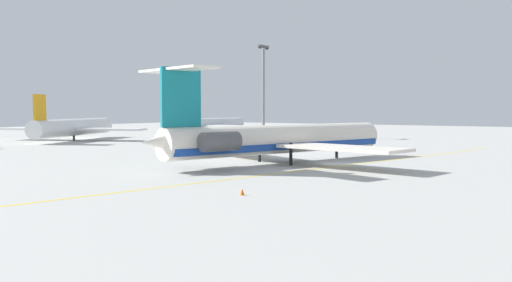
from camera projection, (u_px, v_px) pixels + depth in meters
The scene contains 8 objects.
ground at pixel (334, 164), 69.50m from camera, with size 333.08×333.08×0.00m, color #ADADA8.
main_jetliner at pixel (275, 139), 70.15m from camera, with size 39.33×35.22×11.65m.
airliner_mid_left at pixel (76, 127), 122.46m from camera, with size 31.54×31.83×9.92m.
airliner_mid_right at pixel (208, 124), 156.33m from camera, with size 30.19×29.92×9.02m.
ground_crew_near_tail at pixel (307, 143), 95.89m from camera, with size 0.34×0.30×1.66m.
safety_cone_nose at pixel (242, 192), 44.63m from camera, with size 0.40×0.40×0.55m, color #EA590F.
taxiway_centreline at pixel (336, 167), 66.65m from camera, with size 88.36×0.36×0.01m, color gold.
light_mast at pixel (263, 87), 131.21m from camera, with size 4.00×0.70×22.22m.
Camera 1 is at (-62.76, -30.83, 7.06)m, focal length 38.33 mm.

